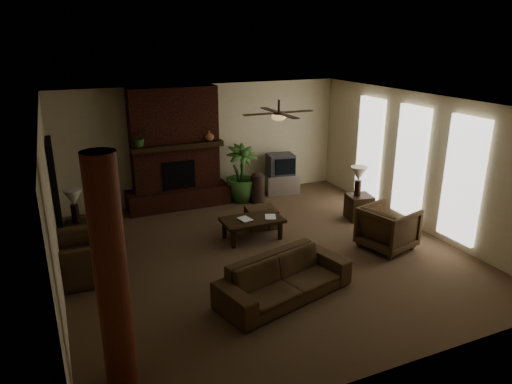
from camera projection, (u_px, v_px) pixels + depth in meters
name	position (u px, v px, depth m)	size (l,w,h in m)	color
room_shell	(265.00, 183.00, 8.28)	(7.00, 7.00, 7.00)	brown
fireplace	(176.00, 159.00, 10.85)	(2.40, 0.70, 2.80)	#411C11
windows	(410.00, 162.00, 9.78)	(0.08, 3.65, 2.35)	white
log_column	(111.00, 277.00, 5.08)	(0.36, 0.36, 2.80)	maroon
doorway	(56.00, 196.00, 8.64)	(0.10, 1.00, 2.10)	black
ceiling_fan	(279.00, 115.00, 8.33)	(1.35, 1.35, 0.37)	black
sofa	(285.00, 272.00, 7.18)	(2.19, 0.64, 0.86)	#45321D
armchair_left	(87.00, 250.00, 7.78)	(1.12, 0.73, 0.98)	#45321D
armchair_right	(388.00, 226.00, 8.83)	(0.89, 0.84, 0.92)	#45321D
coffee_table	(252.00, 221.00, 9.27)	(1.20, 0.70, 0.43)	black
ottoman	(261.00, 217.00, 9.94)	(0.60, 0.60, 0.40)	#45321D
tv_stand	(282.00, 183.00, 12.03)	(0.85, 0.50, 0.50)	silver
tv	(281.00, 164.00, 11.86)	(0.72, 0.62, 0.52)	#393A3C
floor_vase	(258.00, 185.00, 11.27)	(0.34, 0.34, 0.77)	#32241B
floor_plant	(241.00, 186.00, 11.40)	(0.78, 1.39, 0.78)	#335C24
side_table_left	(78.00, 237.00, 8.80)	(0.50, 0.50, 0.55)	black
lamp_left	(73.00, 200.00, 8.61)	(0.44, 0.44, 0.65)	black
side_table_right	(359.00, 207.00, 10.30)	(0.50, 0.50, 0.55)	black
lamp_right	(359.00, 176.00, 10.06)	(0.44, 0.44, 0.65)	black
mantel_plant	(139.00, 139.00, 10.18)	(0.38, 0.42, 0.33)	#335C24
mantel_vase	(209.00, 136.00, 10.78)	(0.22, 0.23, 0.22)	#97603C
book_a	(240.00, 214.00, 9.08)	(0.22, 0.03, 0.29)	#999999
book_b	(265.00, 211.00, 9.26)	(0.21, 0.02, 0.29)	#999999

